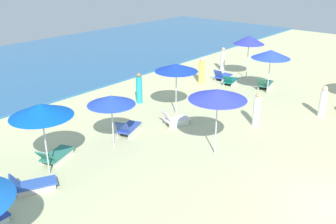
{
  "coord_description": "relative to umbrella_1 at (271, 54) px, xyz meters",
  "views": [
    {
      "loc": [
        -10.44,
        -1.94,
        6.9
      ],
      "look_at": [
        0.7,
        7.56,
        1.0
      ],
      "focal_mm": 39.96,
      "sensor_mm": 36.0,
      "label": 1
    }
  ],
  "objects": [
    {
      "name": "beachgoer_0",
      "position": [
        2.5,
        4.59,
        -1.5
      ],
      "size": [
        0.34,
        0.34,
        1.58
      ],
      "rotation": [
        0.0,
        0.0,
        3.3
      ],
      "color": "silver",
      "rests_on": "ground_plane"
    },
    {
      "name": "umbrella_9",
      "position": [
        -12.87,
        1.81,
        0.15
      ],
      "size": [
        2.09,
        2.09,
        2.62
      ],
      "color": "silver",
      "rests_on": "ground_plane"
    },
    {
      "name": "umbrella_7",
      "position": [
        -5.58,
        2.07,
        0.04
      ],
      "size": [
        2.05,
        2.05,
        2.48
      ],
      "color": "silver",
      "rests_on": "ground_plane"
    },
    {
      "name": "umbrella_6",
      "position": [
        -10.01,
        1.65,
        -0.26
      ],
      "size": [
        1.87,
        1.87,
        2.18
      ],
      "color": "silver",
      "rests_on": "ground_plane"
    },
    {
      "name": "lounge_chair_5_0",
      "position": [
        0.6,
        3.36,
        -2.0
      ],
      "size": [
        1.41,
        0.61,
        0.75
      ],
      "rotation": [
        0.0,
        0.0,
        1.58
      ],
      "color": "silver",
      "rests_on": "ground_plane"
    },
    {
      "name": "lounge_chair_1_0",
      "position": [
        0.7,
        0.5,
        -1.97
      ],
      "size": [
        1.61,
        0.9,
        0.77
      ],
      "rotation": [
        0.0,
        0.0,
        1.79
      ],
      "color": "silver",
      "rests_on": "ground_plane"
    },
    {
      "name": "lounge_chair_9_0",
      "position": [
        -13.79,
        1.34,
        -2.03
      ],
      "size": [
        1.53,
        1.15,
        0.63
      ],
      "rotation": [
        0.0,
        0.0,
        1.11
      ],
      "color": "silver",
      "rests_on": "ground_plane"
    },
    {
      "name": "beachgoer_7",
      "position": [
        -1.38,
        -3.51,
        -1.54
      ],
      "size": [
        0.37,
        0.37,
        1.52
      ],
      "rotation": [
        0.0,
        0.0,
        0.1
      ],
      "color": "white",
      "rests_on": "ground_plane"
    },
    {
      "name": "lounge_chair_9_1",
      "position": [
        -12.2,
        2.43,
        -2.01
      ],
      "size": [
        1.64,
        1.11,
        0.7
      ],
      "rotation": [
        0.0,
        0.0,
        1.93
      ],
      "color": "silver",
      "rests_on": "ground_plane"
    },
    {
      "name": "umbrella_5",
      "position": [
        1.71,
        2.3,
        0.23
      ],
      "size": [
        1.87,
        1.87,
        2.75
      ],
      "color": "silver",
      "rests_on": "ground_plane"
    },
    {
      "name": "lounge_chair_7_0",
      "position": [
        -6.77,
        1.15,
        -1.98
      ],
      "size": [
        1.36,
        1.0,
        0.76
      ],
      "rotation": [
        0.0,
        0.0,
        1.18
      ],
      "color": "silver",
      "rests_on": "ground_plane"
    },
    {
      "name": "lounge_chair_6_0",
      "position": [
        -8.81,
        2.08,
        -1.98
      ],
      "size": [
        1.54,
        1.04,
        0.78
      ],
      "rotation": [
        0.0,
        0.0,
        1.93
      ],
      "color": "silver",
      "rests_on": "ground_plane"
    },
    {
      "name": "lounge_chair_5_1",
      "position": [
        0.11,
        2.5,
        -2.03
      ],
      "size": [
        1.47,
        0.85,
        0.66
      ],
      "rotation": [
        0.0,
        0.0,
        1.8
      ],
      "color": "silver",
      "rests_on": "ground_plane"
    },
    {
      "name": "beachgoer_3",
      "position": [
        -4.43,
        -1.64,
        -1.53
      ],
      "size": [
        0.44,
        0.44,
        1.56
      ],
      "rotation": [
        0.0,
        0.0,
        5.39
      ],
      "color": "white",
      "rests_on": "ground_plane"
    },
    {
      "name": "beachgoer_5",
      "position": [
        -0.8,
        3.98,
        -1.53
      ],
      "size": [
        0.52,
        0.52,
        1.58
      ],
      "rotation": [
        0.0,
        0.0,
        5.25
      ],
      "color": "#F9E558",
      "rests_on": "ground_plane"
    },
    {
      "name": "umbrella_1",
      "position": [
        0.0,
        0.0,
        0.0
      ],
      "size": [
        2.1,
        2.1,
        2.49
      ],
      "color": "silver",
      "rests_on": "ground_plane"
    },
    {
      "name": "umbrella_4",
      "position": [
        -7.81,
        -1.72,
        0.16
      ],
      "size": [
        2.17,
        2.17,
        2.61
      ],
      "color": "silver",
      "rests_on": "ground_plane"
    },
    {
      "name": "beachgoer_1",
      "position": [
        -5.71,
        4.44,
        -1.49
      ],
      "size": [
        0.43,
        0.43,
        1.62
      ],
      "rotation": [
        0.0,
        0.0,
        5.7
      ],
      "color": "#1F9DBB",
      "rests_on": "ground_plane"
    }
  ]
}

